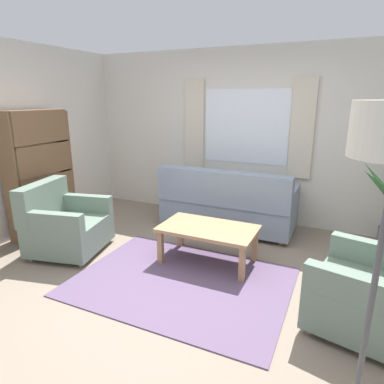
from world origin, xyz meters
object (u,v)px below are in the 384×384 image
at_px(bookshelf, 44,172).
at_px(armchair_right, 375,292).
at_px(couch, 227,205).
at_px(armchair_left, 65,225).
at_px(coffee_table, 208,232).

bearing_deg(bookshelf, armchair_right, 83.71).
bearing_deg(couch, armchair_right, 138.33).
relative_size(couch, armchair_left, 1.90).
xyz_separation_m(armchair_left, coffee_table, (1.73, 0.48, 0.03)).
bearing_deg(armchair_left, armchair_right, -103.99).
relative_size(couch, bookshelf, 1.10).
bearing_deg(couch, armchair_left, 44.57).
xyz_separation_m(couch, armchair_left, (-1.58, -1.56, -0.01)).
height_order(couch, coffee_table, couch).
height_order(couch, armchair_left, couch).
relative_size(armchair_left, armchair_right, 1.00).
distance_m(couch, coffee_table, 1.09).
relative_size(coffee_table, bookshelf, 0.64).
height_order(armchair_right, bookshelf, bookshelf).
bearing_deg(armchair_right, bookshelf, -83.45).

